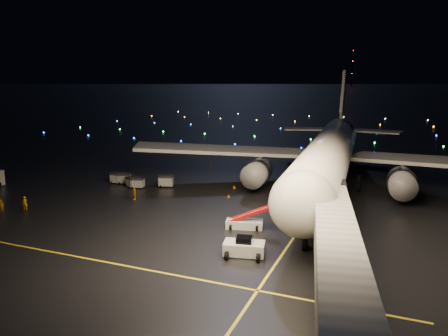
{
  "coord_description": "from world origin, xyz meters",
  "views": [
    {
      "loc": [
        21.69,
        -41.32,
        17.09
      ],
      "look_at": [
        0.18,
        12.0,
        5.0
      ],
      "focal_mm": 35.0,
      "sensor_mm": 36.0,
      "label": 1
    }
  ],
  "objects_px": {
    "baggage_cart_2": "(124,178)",
    "baggage_cart_4": "(118,178)",
    "belt_loader": "(244,216)",
    "airliner": "(332,129)",
    "crew_a": "(25,203)",
    "baggage_cart_3": "(132,182)",
    "crew_c": "(135,194)",
    "crew_b": "(1,206)",
    "baggage_cart_1": "(166,181)",
    "baggage_cart_0": "(138,183)",
    "pushback_tug": "(244,246)"
  },
  "relations": [
    {
      "from": "crew_a",
      "to": "airliner",
      "type": "bearing_deg",
      "value": 15.06
    },
    {
      "from": "belt_loader",
      "to": "crew_b",
      "type": "xyz_separation_m",
      "value": [
        -30.97,
        -5.96,
        -0.67
      ]
    },
    {
      "from": "crew_b",
      "to": "baggage_cart_3",
      "type": "xyz_separation_m",
      "value": [
        8.33,
        17.24,
        -0.0
      ]
    },
    {
      "from": "baggage_cart_3",
      "to": "baggage_cart_4",
      "type": "xyz_separation_m",
      "value": [
        -3.72,
        1.35,
        0.05
      ]
    },
    {
      "from": "belt_loader",
      "to": "baggage_cart_3",
      "type": "distance_m",
      "value": 25.3
    },
    {
      "from": "baggage_cart_0",
      "to": "baggage_cart_1",
      "type": "height_order",
      "value": "baggage_cart_1"
    },
    {
      "from": "baggage_cart_2",
      "to": "baggage_cart_4",
      "type": "xyz_separation_m",
      "value": [
        -1.18,
        -0.18,
        0.02
      ]
    },
    {
      "from": "belt_loader",
      "to": "crew_a",
      "type": "distance_m",
      "value": 29.28
    },
    {
      "from": "baggage_cart_2",
      "to": "belt_loader",
      "type": "bearing_deg",
      "value": -46.29
    },
    {
      "from": "crew_c",
      "to": "baggage_cart_4",
      "type": "bearing_deg",
      "value": -172.95
    },
    {
      "from": "crew_a",
      "to": "crew_c",
      "type": "height_order",
      "value": "crew_a"
    },
    {
      "from": "pushback_tug",
      "to": "baggage_cart_1",
      "type": "bearing_deg",
      "value": 122.39
    },
    {
      "from": "baggage_cart_0",
      "to": "baggage_cart_3",
      "type": "relative_size",
      "value": 1.0
    },
    {
      "from": "crew_b",
      "to": "baggage_cart_1",
      "type": "distance_m",
      "value": 23.5
    },
    {
      "from": "crew_c",
      "to": "baggage_cart_3",
      "type": "bearing_deg",
      "value": 175.31
    },
    {
      "from": "belt_loader",
      "to": "baggage_cart_0",
      "type": "relative_size",
      "value": 3.19
    },
    {
      "from": "crew_a",
      "to": "baggage_cart_3",
      "type": "bearing_deg",
      "value": 43.72
    },
    {
      "from": "baggage_cart_3",
      "to": "baggage_cart_2",
      "type": "bearing_deg",
      "value": 173.38
    },
    {
      "from": "baggage_cart_0",
      "to": "baggage_cart_3",
      "type": "bearing_deg",
      "value": 161.45
    },
    {
      "from": "airliner",
      "to": "belt_loader",
      "type": "relative_size",
      "value": 10.48
    },
    {
      "from": "baggage_cart_4",
      "to": "baggage_cart_0",
      "type": "bearing_deg",
      "value": -26.94
    },
    {
      "from": "pushback_tug",
      "to": "belt_loader",
      "type": "xyz_separation_m",
      "value": [
        -2.55,
        7.32,
        0.55
      ]
    },
    {
      "from": "crew_b",
      "to": "baggage_cart_2",
      "type": "relative_size",
      "value": 0.82
    },
    {
      "from": "crew_c",
      "to": "baggage_cart_0",
      "type": "relative_size",
      "value": 0.91
    },
    {
      "from": "belt_loader",
      "to": "baggage_cart_4",
      "type": "xyz_separation_m",
      "value": [
        -26.35,
        12.63,
        -0.63
      ]
    },
    {
      "from": "crew_c",
      "to": "baggage_cart_2",
      "type": "xyz_separation_m",
      "value": [
        -6.85,
        7.45,
        -0.03
      ]
    },
    {
      "from": "crew_a",
      "to": "baggage_cart_2",
      "type": "distance_m",
      "value": 17.23
    },
    {
      "from": "belt_loader",
      "to": "airliner",
      "type": "bearing_deg",
      "value": 61.92
    },
    {
      "from": "belt_loader",
      "to": "baggage_cart_2",
      "type": "height_order",
      "value": "belt_loader"
    },
    {
      "from": "crew_b",
      "to": "baggage_cart_4",
      "type": "bearing_deg",
      "value": 72.0
    },
    {
      "from": "baggage_cart_4",
      "to": "airliner",
      "type": "bearing_deg",
      "value": 9.19
    },
    {
      "from": "baggage_cart_2",
      "to": "baggage_cart_4",
      "type": "distance_m",
      "value": 1.19
    },
    {
      "from": "belt_loader",
      "to": "crew_c",
      "type": "bearing_deg",
      "value": 149.47
    },
    {
      "from": "airliner",
      "to": "baggage_cart_3",
      "type": "relative_size",
      "value": 33.49
    },
    {
      "from": "crew_b",
      "to": "crew_c",
      "type": "height_order",
      "value": "crew_c"
    },
    {
      "from": "belt_loader",
      "to": "crew_b",
      "type": "bearing_deg",
      "value": 176.69
    },
    {
      "from": "crew_c",
      "to": "baggage_cart_3",
      "type": "relative_size",
      "value": 0.91
    },
    {
      "from": "airliner",
      "to": "pushback_tug",
      "type": "distance_m",
      "value": 32.58
    },
    {
      "from": "crew_a",
      "to": "baggage_cart_4",
      "type": "relative_size",
      "value": 0.87
    },
    {
      "from": "pushback_tug",
      "to": "belt_loader",
      "type": "height_order",
      "value": "belt_loader"
    },
    {
      "from": "airliner",
      "to": "baggage_cart_1",
      "type": "height_order",
      "value": "airliner"
    },
    {
      "from": "baggage_cart_4",
      "to": "crew_c",
      "type": "bearing_deg",
      "value": -52.39
    },
    {
      "from": "baggage_cart_1",
      "to": "baggage_cart_0",
      "type": "bearing_deg",
      "value": -168.09
    },
    {
      "from": "crew_c",
      "to": "pushback_tug",
      "type": "bearing_deg",
      "value": 17.9
    },
    {
      "from": "crew_a",
      "to": "baggage_cart_1",
      "type": "relative_size",
      "value": 0.81
    },
    {
      "from": "belt_loader",
      "to": "crew_a",
      "type": "xyz_separation_m",
      "value": [
        -29.0,
        -3.98,
        -0.61
      ]
    },
    {
      "from": "baggage_cart_3",
      "to": "baggage_cart_4",
      "type": "bearing_deg",
      "value": -175.44
    },
    {
      "from": "crew_c",
      "to": "baggage_cart_0",
      "type": "height_order",
      "value": "crew_c"
    },
    {
      "from": "belt_loader",
      "to": "baggage_cart_0",
      "type": "xyz_separation_m",
      "value": [
        -21.61,
        11.21,
        -0.67
      ]
    },
    {
      "from": "pushback_tug",
      "to": "baggage_cart_2",
      "type": "distance_m",
      "value": 34.26
    }
  ]
}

